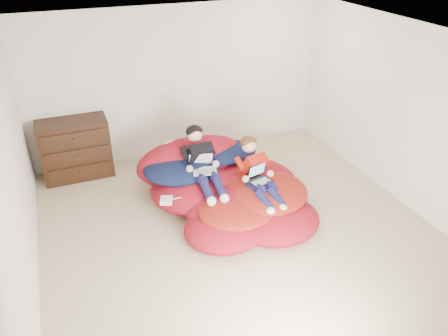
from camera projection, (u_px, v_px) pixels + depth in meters
room_shell at (237, 214)px, 5.76m from camera, size 5.10×5.10×2.77m
dresser at (76, 149)px, 6.86m from camera, size 1.05×0.59×0.94m
beanbag_pile at (225, 188)px, 6.24m from camera, size 2.27×2.39×0.86m
cream_pillow at (173, 149)px, 6.53m from camera, size 0.43×0.27×0.27m
older_boy at (201, 159)px, 6.09m from camera, size 0.33×1.12×0.74m
younger_boy at (256, 170)px, 5.98m from camera, size 0.38×1.09×0.70m
laptop_white at (203, 166)px, 6.07m from camera, size 0.37×0.41×0.22m
laptop_black at (259, 176)px, 5.94m from camera, size 0.34×0.33×0.22m
power_adapter at (166, 200)px, 5.68m from camera, size 0.20×0.20×0.06m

